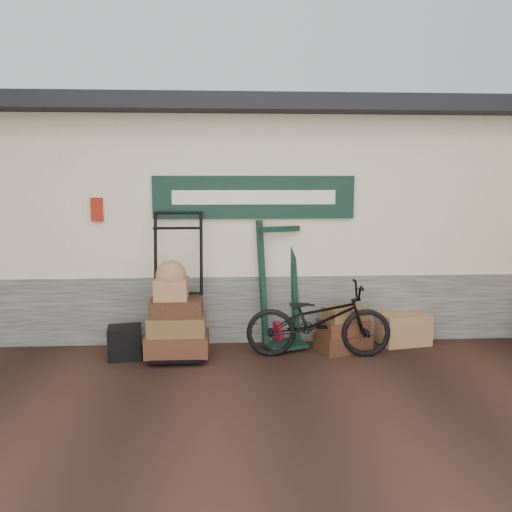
{
  "coord_description": "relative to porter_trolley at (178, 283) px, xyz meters",
  "views": [
    {
      "loc": [
        -0.64,
        -5.49,
        2.16
      ],
      "look_at": [
        -0.28,
        0.9,
        1.19
      ],
      "focal_mm": 35.0,
      "sensor_mm": 36.0,
      "label": 1
    }
  ],
  "objects": [
    {
      "name": "ground",
      "position": [
        1.26,
        -0.58,
        -0.91
      ],
      "size": [
        80.0,
        80.0,
        0.0
      ],
      "primitive_type": "plane",
      "color": "black",
      "rests_on": "ground"
    },
    {
      "name": "station_building",
      "position": [
        1.26,
        2.16,
        0.7
      ],
      "size": [
        14.4,
        4.1,
        3.2
      ],
      "color": "#4C4C47",
      "rests_on": "ground"
    },
    {
      "name": "porter_trolley",
      "position": [
        0.0,
        0.0,
        0.0
      ],
      "size": [
        0.91,
        0.68,
        1.82
      ],
      "primitive_type": null,
      "rotation": [
        0.0,
        0.0,
        -0.0
      ],
      "color": "black",
      "rests_on": "ground"
    },
    {
      "name": "green_barrow",
      "position": [
        1.3,
        0.27,
        -0.08
      ],
      "size": [
        0.73,
        0.68,
        1.65
      ],
      "primitive_type": null,
      "rotation": [
        0.0,
        0.0,
        0.36
      ],
      "color": "black",
      "rests_on": "ground"
    },
    {
      "name": "suitcase_stack",
      "position": [
        2.09,
        0.03,
        -0.62
      ],
      "size": [
        0.75,
        0.61,
        0.58
      ],
      "primitive_type": null,
      "rotation": [
        0.0,
        0.0,
        0.35
      ],
      "color": "#331E10",
      "rests_on": "ground"
    },
    {
      "name": "wicker_hamper",
      "position": [
        2.95,
        0.26,
        -0.7
      ],
      "size": [
        0.7,
        0.52,
        0.42
      ],
      "primitive_type": "cube",
      "rotation": [
        0.0,
        0.0,
        0.18
      ],
      "color": "brown",
      "rests_on": "ground"
    },
    {
      "name": "black_trunk",
      "position": [
        -0.65,
        -0.09,
        -0.71
      ],
      "size": [
        0.44,
        0.4,
        0.4
      ],
      "primitive_type": "cube",
      "rotation": [
        0.0,
        0.0,
        0.16
      ],
      "color": "black",
      "rests_on": "ground"
    },
    {
      "name": "bicycle",
      "position": [
        1.73,
        -0.16,
        -0.39
      ],
      "size": [
        0.73,
        1.82,
        1.04
      ],
      "primitive_type": "imported",
      "rotation": [
        0.0,
        0.0,
        1.51
      ],
      "color": "black",
      "rests_on": "ground"
    }
  ]
}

